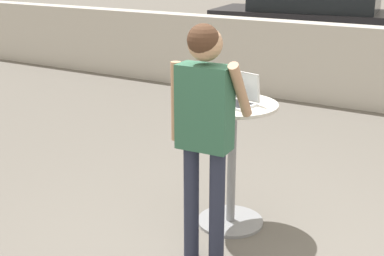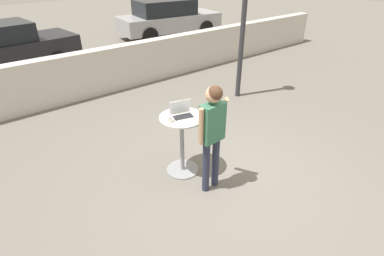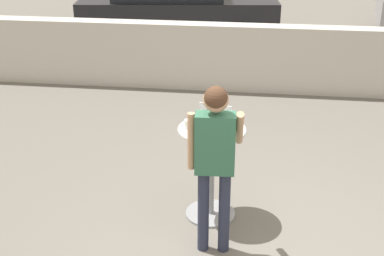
{
  "view_description": "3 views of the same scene",
  "coord_description": "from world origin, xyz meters",
  "views": [
    {
      "loc": [
        1.29,
        -2.95,
        2.17
      ],
      "look_at": [
        -0.65,
        0.38,
        0.88
      ],
      "focal_mm": 50.0,
      "sensor_mm": 36.0,
      "label": 1
    },
    {
      "loc": [
        -2.87,
        -2.66,
        3.2
      ],
      "look_at": [
        -0.56,
        0.26,
        1.06
      ],
      "focal_mm": 28.0,
      "sensor_mm": 36.0,
      "label": 2
    },
    {
      "loc": [
        -0.01,
        -4.3,
        3.29
      ],
      "look_at": [
        -0.6,
        0.28,
        1.21
      ],
      "focal_mm": 50.0,
      "sensor_mm": 36.0,
      "label": 3
    }
  ],
  "objects": [
    {
      "name": "pavement_kerb",
      "position": [
        0.0,
        4.73,
        0.58
      ],
      "size": [
        17.89,
        0.35,
        1.16
      ],
      "color": "beige",
      "rests_on": "ground_plane"
    },
    {
      "name": "cafe_table",
      "position": [
        -0.44,
        0.66,
        0.62
      ],
      "size": [
        0.7,
        0.7,
        1.04
      ],
      "color": "gray",
      "rests_on": "ground_plane"
    },
    {
      "name": "laptop",
      "position": [
        -0.43,
        0.67,
        1.09
      ],
      "size": [
        0.4,
        0.33,
        0.24
      ],
      "color": "silver",
      "rests_on": "cafe_table"
    },
    {
      "name": "standing_person",
      "position": [
        -0.36,
        0.05,
        1.1
      ],
      "size": [
        0.51,
        0.39,
        1.73
      ],
      "color": "#282D42",
      "rests_on": "ground_plane"
    },
    {
      "name": "parked_car_near_street",
      "position": [
        4.98,
        8.94,
        0.81
      ],
      "size": [
        4.65,
        2.25,
        1.58
      ],
      "color": "#9E9EA3",
      "rests_on": "ground_plane"
    },
    {
      "name": "coffee_mug",
      "position": [
        -0.69,
        0.63,
        1.09
      ],
      "size": [
        0.11,
        0.08,
        0.1
      ],
      "color": "white",
      "rests_on": "cafe_table"
    },
    {
      "name": "ground_plane",
      "position": [
        0.0,
        0.0,
        0.0
      ],
      "size": [
        50.0,
        50.0,
        0.0
      ],
      "primitive_type": "plane",
      "color": "slate"
    }
  ]
}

